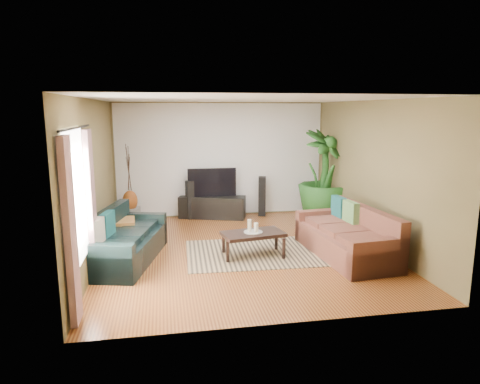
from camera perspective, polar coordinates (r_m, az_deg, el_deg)
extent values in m
plane|color=brown|center=(7.86, 0.26, -7.81)|extent=(5.50, 5.50, 0.00)
plane|color=white|center=(7.45, 0.28, 12.27)|extent=(5.50, 5.50, 0.00)
plane|color=brown|center=(10.23, -2.54, 4.32)|extent=(5.00, 0.00, 5.00)
plane|color=brown|center=(4.91, 6.11, -3.00)|extent=(5.00, 0.00, 5.00)
plane|color=brown|center=(7.50, -18.86, 1.32)|extent=(0.00, 5.50, 5.50)
plane|color=brown|center=(8.36, 17.39, 2.34)|extent=(0.00, 5.50, 5.50)
plane|color=white|center=(10.22, -2.53, 4.32)|extent=(4.90, 0.00, 4.90)
plane|color=white|center=(5.94, -20.94, -0.73)|extent=(0.00, 1.80, 1.80)
cube|color=gray|center=(5.27, -21.69, -5.01)|extent=(0.08, 0.35, 2.20)
cube|color=gray|center=(6.70, -19.22, -1.54)|extent=(0.08, 0.35, 2.20)
cylinder|color=black|center=(5.83, -21.06, 7.98)|extent=(0.03, 1.90, 0.03)
cube|color=black|center=(7.48, -14.99, -5.77)|extent=(1.38, 2.24, 0.85)
cube|color=brown|center=(7.69, 13.89, -5.25)|extent=(1.17, 2.25, 0.85)
cube|color=#A1885F|center=(7.74, 1.98, -8.08)|extent=(2.49, 1.81, 0.01)
cube|color=black|center=(7.52, 1.76, -6.97)|extent=(1.13, 0.75, 0.43)
cylinder|color=gray|center=(7.46, 1.77, -5.34)|extent=(0.33, 0.33, 0.01)
cylinder|color=beige|center=(7.44, 1.27, -4.47)|extent=(0.07, 0.07, 0.21)
cylinder|color=white|center=(7.40, 2.14, -4.75)|extent=(0.07, 0.07, 0.16)
cylinder|color=beige|center=(7.51, 2.20, -4.64)|extent=(0.07, 0.07, 0.13)
cube|color=black|center=(10.14, -3.72, -2.02)|extent=(1.61, 0.91, 0.52)
cube|color=black|center=(10.02, -3.76, 1.29)|extent=(1.13, 0.06, 0.67)
cube|color=black|center=(10.06, -6.69, -1.06)|extent=(0.20, 0.22, 0.90)
cube|color=black|center=(10.30, 2.96, -0.57)|extent=(0.21, 0.23, 0.95)
imported|color=#1E4F1A|center=(9.96, 11.15, 2.14)|extent=(1.63, 1.63, 2.08)
cylinder|color=black|center=(10.13, 10.96, -2.84)|extent=(0.38, 0.38, 0.30)
cube|color=gray|center=(9.92, -14.34, -3.09)|extent=(0.42, 0.42, 0.36)
ellipsoid|color=#93491A|center=(9.85, -14.44, -1.14)|extent=(0.33, 0.33, 0.46)
cube|color=#976431|center=(8.10, -15.70, -5.54)|extent=(0.58, 0.58, 0.57)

